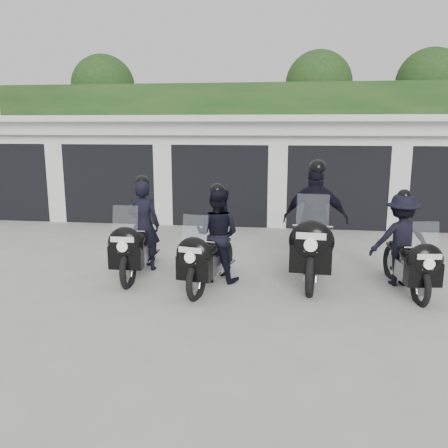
# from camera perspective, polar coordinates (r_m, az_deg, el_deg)

# --- Properties ---
(ground) EXTENTS (80.00, 80.00, 0.00)m
(ground) POSITION_cam_1_polar(r_m,az_deg,el_deg) (7.81, -6.37, -8.58)
(ground) COLOR #979692
(ground) RESTS_ON ground
(garage_block) EXTENTS (16.40, 6.80, 2.96)m
(garage_block) POSITION_cam_1_polar(r_m,az_deg,el_deg) (15.31, 0.86, 7.00)
(garage_block) COLOR silver
(garage_block) RESTS_ON ground
(background_vegetation) EXTENTS (20.00, 3.90, 5.80)m
(background_vegetation) POSITION_cam_1_polar(r_m,az_deg,el_deg) (20.06, 3.65, 11.97)
(background_vegetation) COLOR #153413
(background_vegetation) RESTS_ON ground
(police_bike_a) EXTENTS (0.65, 2.13, 1.85)m
(police_bike_a) POSITION_cam_1_polar(r_m,az_deg,el_deg) (8.81, -10.17, -1.33)
(police_bike_a) COLOR black
(police_bike_a) RESTS_ON ground
(police_bike_b) EXTENTS (0.99, 2.03, 1.79)m
(police_bike_b) POSITION_cam_1_polar(r_m,az_deg,el_deg) (8.15, -1.24, -2.08)
(police_bike_b) COLOR black
(police_bike_b) RESTS_ON ground
(police_bike_c) EXTENTS (1.24, 2.49, 2.17)m
(police_bike_c) POSITION_cam_1_polar(r_m,az_deg,el_deg) (8.66, 10.85, -0.34)
(police_bike_c) COLOR black
(police_bike_c) RESTS_ON ground
(police_bike_d) EXTENTS (1.09, 1.96, 1.71)m
(police_bike_d) POSITION_cam_1_polar(r_m,az_deg,el_deg) (8.50, 20.83, -2.44)
(police_bike_d) COLOR black
(police_bike_d) RESTS_ON ground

